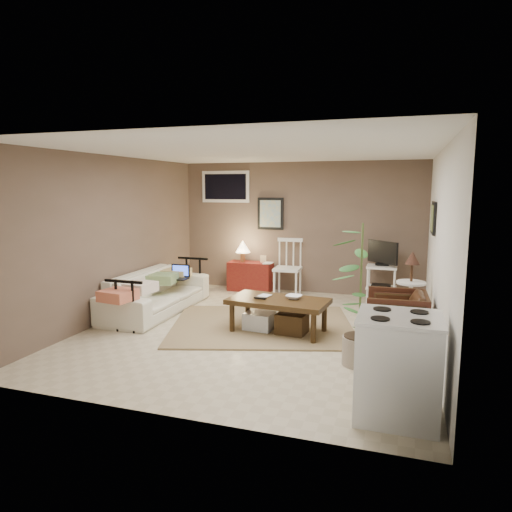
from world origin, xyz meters
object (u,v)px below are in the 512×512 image
(stove, at_px, (398,367))
(coffee_table, at_px, (278,313))
(armchair, at_px, (396,315))
(spindle_chair, at_px, (288,269))
(potted_plant, at_px, (361,290))
(sofa, at_px, (156,286))
(red_console, at_px, (250,273))
(tv_stand, at_px, (382,270))
(side_table, at_px, (411,280))

(stove, bearing_deg, coffee_table, 129.86)
(armchair, distance_m, stove, 1.92)
(armchair, bearing_deg, spindle_chair, -140.45)
(potted_plant, bearing_deg, coffee_table, 145.09)
(armchair, xyz_separation_m, stove, (0.05, -1.92, 0.08))
(coffee_table, relative_size, armchair, 1.86)
(sofa, distance_m, armchair, 3.62)
(red_console, bearing_deg, potted_plant, -53.06)
(spindle_chair, relative_size, tv_stand, 0.97)
(sofa, relative_size, tv_stand, 2.04)
(red_console, relative_size, stove, 1.06)
(sofa, bearing_deg, tv_stand, -62.62)
(coffee_table, xyz_separation_m, potted_plant, (1.15, -0.80, 0.57))
(armchair, height_order, stove, stove)
(sofa, distance_m, potted_plant, 3.48)
(tv_stand, relative_size, armchair, 1.42)
(potted_plant, bearing_deg, sofa, 159.08)
(spindle_chair, height_order, side_table, side_table)
(side_table, bearing_deg, red_console, 153.29)
(red_console, height_order, stove, red_console)
(sofa, xyz_separation_m, red_console, (0.91, 1.85, -0.09))
(coffee_table, bearing_deg, armchair, 1.72)
(side_table, height_order, potted_plant, potted_plant)
(side_table, distance_m, armchair, 0.87)
(sofa, xyz_separation_m, spindle_chair, (1.68, 1.73, 0.06))
(tv_stand, height_order, stove, tv_stand)
(stove, bearing_deg, tv_stand, 94.70)
(armchair, height_order, potted_plant, potted_plant)
(spindle_chair, height_order, stove, spindle_chair)
(sofa, relative_size, side_table, 2.00)
(spindle_chair, height_order, potted_plant, potted_plant)
(side_table, relative_size, armchair, 1.45)
(red_console, bearing_deg, coffee_table, -62.79)
(spindle_chair, distance_m, tv_stand, 1.64)
(red_console, xyz_separation_m, armchair, (2.69, -2.25, 0.04))
(armchair, bearing_deg, sofa, -98.83)
(coffee_table, xyz_separation_m, tv_stand, (1.23, 2.15, 0.28))
(side_table, relative_size, stove, 1.19)
(coffee_table, distance_m, armchair, 1.52)
(sofa, height_order, spindle_chair, spindle_chair)
(coffee_table, relative_size, side_table, 1.28)
(spindle_chair, relative_size, stove, 1.14)
(side_table, bearing_deg, tv_stand, 109.25)
(red_console, bearing_deg, armchair, -39.84)
(stove, bearing_deg, sofa, 147.68)
(coffee_table, height_order, stove, stove)
(side_table, distance_m, stove, 2.73)
(red_console, xyz_separation_m, tv_stand, (2.41, -0.14, 0.23))
(spindle_chair, bearing_deg, tv_stand, -0.34)
(coffee_table, distance_m, side_table, 1.93)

